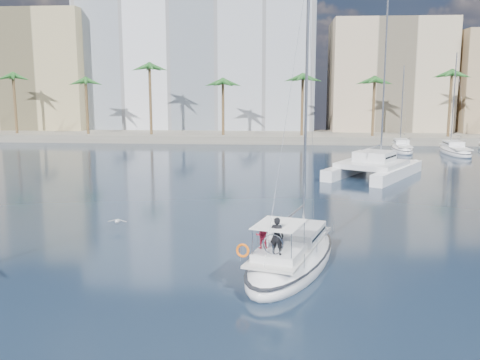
{
  "coord_description": "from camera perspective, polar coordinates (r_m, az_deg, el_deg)",
  "views": [
    {
      "loc": [
        3.48,
        -27.54,
        8.96
      ],
      "look_at": [
        1.21,
        1.5,
        3.79
      ],
      "focal_mm": 40.0,
      "sensor_mm": 36.0,
      "label": 1
    }
  ],
  "objects": [
    {
      "name": "ground",
      "position": [
        29.17,
        -2.62,
        -7.84
      ],
      "size": [
        160.0,
        160.0,
        0.0
      ],
      "primitive_type": "plane",
      "color": "black",
      "rests_on": "ground"
    },
    {
      "name": "quay",
      "position": [
        89.0,
        2.21,
        4.66
      ],
      "size": [
        120.0,
        14.0,
        1.2
      ],
      "primitive_type": "cube",
      "color": "gray",
      "rests_on": "ground"
    },
    {
      "name": "building_modern",
      "position": [
        101.85,
        -4.39,
        12.87
      ],
      "size": [
        42.0,
        16.0,
        28.0
      ],
      "primitive_type": "cube",
      "color": "silver",
      "rests_on": "ground"
    },
    {
      "name": "building_tan_left",
      "position": [
        106.74,
        -21.12,
        10.49
      ],
      "size": [
        22.0,
        14.0,
        22.0
      ],
      "primitive_type": "cube",
      "color": "tan",
      "rests_on": "ground"
    },
    {
      "name": "building_beige",
      "position": [
        99.29,
        15.47,
        10.3
      ],
      "size": [
        20.0,
        14.0,
        20.0
      ],
      "primitive_type": "cube",
      "color": "tan",
      "rests_on": "ground"
    },
    {
      "name": "palm_left",
      "position": [
        92.49,
        -19.77,
        10.3
      ],
      "size": [
        3.6,
        3.6,
        12.3
      ],
      "color": "brown",
      "rests_on": "ground"
    },
    {
      "name": "palm_centre",
      "position": [
        84.62,
        2.15,
        10.95
      ],
      "size": [
        3.6,
        3.6,
        12.3
      ],
      "color": "brown",
      "rests_on": "ground"
    },
    {
      "name": "main_sloop",
      "position": [
        27.13,
        5.56,
        -8.15
      ],
      "size": [
        6.22,
        11.07,
        15.67
      ],
      "rotation": [
        0.0,
        0.0,
        -0.29
      ],
      "color": "white",
      "rests_on": "ground"
    },
    {
      "name": "catamaran",
      "position": [
        54.95,
        14.06,
        1.58
      ],
      "size": [
        11.25,
        13.51,
        17.63
      ],
      "rotation": [
        0.0,
        0.0,
        -0.52
      ],
      "color": "white",
      "rests_on": "ground"
    },
    {
      "name": "seagull",
      "position": [
        34.6,
        -12.94,
        -4.28
      ],
      "size": [
        1.2,
        0.52,
        0.22
      ],
      "color": "silver",
      "rests_on": "ground"
    },
    {
      "name": "moored_yacht_a",
      "position": [
        76.87,
        16.87,
        2.93
      ],
      "size": [
        3.37,
        9.52,
        11.9
      ],
      "primitive_type": null,
      "rotation": [
        0.0,
        0.0,
        -0.07
      ],
      "color": "white",
      "rests_on": "ground"
    },
    {
      "name": "moored_yacht_b",
      "position": [
        76.63,
        21.94,
        2.62
      ],
      "size": [
        3.32,
        10.83,
        13.72
      ],
      "primitive_type": null,
      "rotation": [
        0.0,
        0.0,
        -0.02
      ],
      "color": "white",
      "rests_on": "ground"
    }
  ]
}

